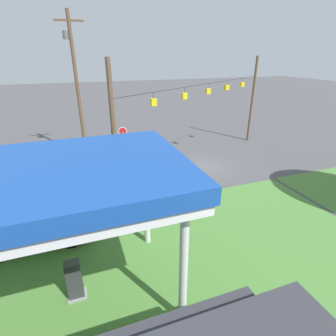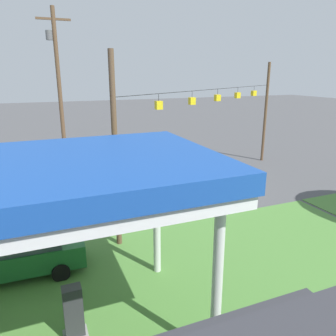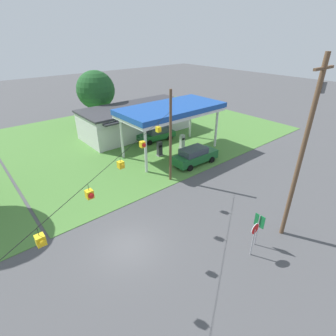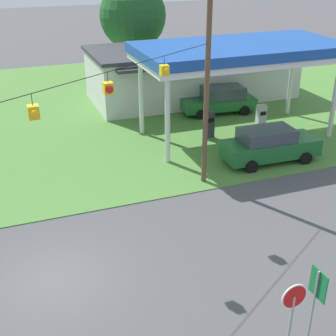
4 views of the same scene
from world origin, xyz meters
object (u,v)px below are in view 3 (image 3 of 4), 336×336
Objects in this scene: route_sign at (259,224)px; utility_pole_main at (304,148)px; car_at_pumps_rear at (157,133)px; fuel_pump_near at (160,149)px; fuel_pump_far at (182,142)px; gas_station_store at (137,119)px; tree_behind_station at (96,90)px; car_at_pumps_front at (195,156)px; stop_sign_roadside at (254,233)px; gas_station_canopy at (171,110)px.

route_sign is 0.20× the size of utility_pole_main.
utility_pole_main reaches higher than car_at_pumps_rear.
car_at_pumps_rear is (2.71, 4.04, 0.12)m from fuel_pump_near.
fuel_pump_far is 0.71× the size of route_sign.
gas_station_store is 8.53m from fuel_pump_near.
fuel_pump_far is 15.43m from tree_behind_station.
stop_sign_roadside is at bearing -117.39° from car_at_pumps_front.
gas_station_store is at bearing 73.45° from fuel_pump_near.
utility_pole_main is (-4.88, -15.76, 5.74)m from fuel_pump_far.
stop_sign_roadside is (-6.63, -15.56, -3.17)m from gas_station_canopy.
utility_pole_main is (3.50, -0.21, 4.74)m from stop_sign_roadside.
stop_sign_roadside is 30.40m from tree_behind_station.
fuel_pump_far is 17.70m from stop_sign_roadside.
utility_pole_main is at bearing -12.57° from route_sign.
fuel_pump_near is 4.87m from car_at_pumps_rear.
gas_station_canopy is 1.48× the size of tree_behind_station.
route_sign is at bearing -114.05° from car_at_pumps_front.
fuel_pump_near is at bearing 85.02° from utility_pole_main.
car_at_pumps_rear is at bearing 101.08° from fuel_pump_far.
car_at_pumps_front is 13.23m from stop_sign_roadside.
gas_station_canopy is 14.43m from tree_behind_station.
route_sign reaches higher than fuel_pump_near.
car_at_pumps_front reaches higher than car_at_pumps_rear.
tree_behind_station reaches higher than fuel_pump_far.
gas_station_store is at bearing -107.12° from stop_sign_roadside.
fuel_pump_near is at bearing 61.56° from car_at_pumps_rear.
utility_pole_main is (-4.09, -19.81, 5.61)m from car_at_pumps_rear.
fuel_pump_near is 14.97m from tree_behind_station.
fuel_pump_far is 0.33× the size of car_at_pumps_front.
gas_station_canopy is 6.90× the size of fuel_pump_far.
tree_behind_station is (3.61, 29.50, 3.58)m from route_sign.
gas_station_store is 7.52m from tree_behind_station.
utility_pole_main reaches higher than route_sign.
gas_station_canopy is 8.69m from gas_station_store.
fuel_pump_near is 0.14× the size of utility_pole_main.
gas_station_store reaches higher than fuel_pump_near.
car_at_pumps_rear is 0.65× the size of tree_behind_station.
stop_sign_roadside is at bearing 176.60° from utility_pole_main.
car_at_pumps_rear is at bearing -85.72° from gas_station_store.
stop_sign_roadside is (-4.88, -15.55, 1.00)m from fuel_pump_near.
fuel_pump_far is 0.69× the size of stop_sign_roadside.
car_at_pumps_front is 0.44× the size of utility_pole_main.
gas_station_store is 8.25m from fuel_pump_far.
gas_station_store is 4.19m from car_at_pumps_rear.
gas_station_store is 6.29× the size of route_sign.
utility_pole_main reaches higher than car_at_pumps_front.
stop_sign_roadside is at bearing -161.45° from route_sign.
tree_behind_station is (-1.99, 14.28, 0.31)m from gas_station_canopy.
gas_station_store is 1.89× the size of tree_behind_station.
car_at_pumps_front is (-0.80, -12.15, -0.96)m from gas_station_store.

